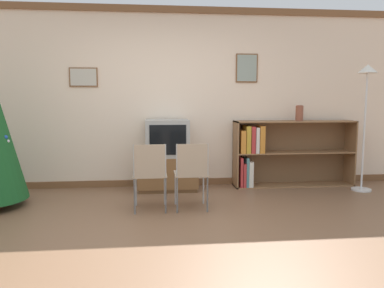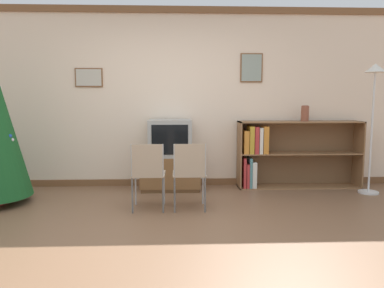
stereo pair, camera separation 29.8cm
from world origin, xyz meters
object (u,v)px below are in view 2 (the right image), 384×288
Objects in this scene: television at (170,138)px; vase at (305,113)px; folding_chair_left at (148,172)px; bookshelf at (279,154)px; tv_console at (170,173)px; folding_chair_right at (190,172)px; standing_lamp at (374,94)px.

vase is at bearing 1.49° from television.
folding_chair_left is 2.22m from bookshelf.
tv_console is 1.06× the size of folding_chair_right.
tv_console is at bearing 90.00° from television.
tv_console is 1.39× the size of television.
tv_console is 0.48× the size of standing_lamp.
folding_chair_left reaches higher than tv_console.
tv_console is at bearing 76.88° from folding_chair_left.
folding_chair_right is at bearing -140.62° from bookshelf.
bookshelf reaches higher than tv_console.
tv_console is 1.11m from folding_chair_left.
standing_lamp is at bearing 13.16° from folding_chair_left.
bookshelf is at bearing 31.26° from folding_chair_left.
standing_lamp is at bearing -20.19° from bookshelf.
folding_chair_left is 3.45× the size of vase.
folding_chair_left is (-0.25, -1.06, 0.22)m from tv_console.
television is 0.76× the size of folding_chair_left.
bookshelf is 1.02× the size of standing_lamp.
vase reaches higher than folding_chair_right.
bookshelf is 0.71m from vase.
bookshelf is at bearing 173.16° from vase.
folding_chair_right is 0.44× the size of bookshelf.
vase is (1.76, 1.11, 0.65)m from folding_chair_right.
folding_chair_left and folding_chair_right have the same top height.
tv_console is 1.06× the size of folding_chair_left.
folding_chair_right reaches higher than tv_console.
folding_chair_left is at bearing -153.78° from vase.
television is (0.00, -0.00, 0.52)m from tv_console.
folding_chair_left is 0.44× the size of bookshelf.
standing_lamp is (3.08, 0.72, 0.93)m from folding_chair_left.
vase is (2.26, 1.11, 0.65)m from folding_chair_left.
bookshelf is at bearing 3.19° from tv_console.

